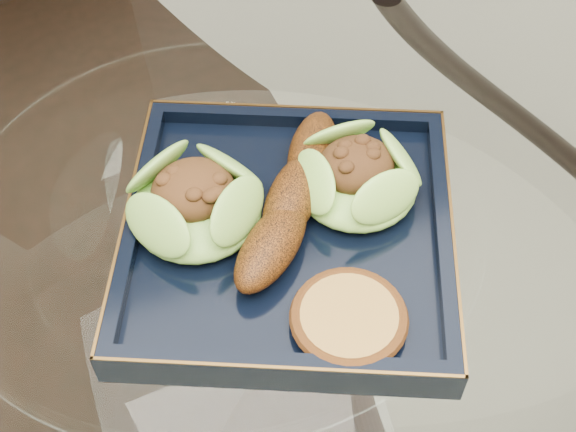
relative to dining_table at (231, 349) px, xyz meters
name	(u,v)px	position (x,y,z in m)	size (l,w,h in m)	color
dining_table	(231,349)	(0.00, 0.00, 0.00)	(1.13, 1.13, 0.77)	white
dining_chair	(42,162)	(-0.14, 0.37, -0.05)	(0.52, 0.52, 0.98)	black
navy_plate	(288,238)	(0.06, -0.01, 0.17)	(0.27, 0.27, 0.02)	black
lettuce_wrap_left	(196,205)	(-0.01, 0.02, 0.20)	(0.11, 0.11, 0.04)	#4E902A
lettuce_wrap_right	(357,179)	(0.12, 0.01, 0.20)	(0.10, 0.10, 0.04)	#6FAD32
roasted_plantain	(293,197)	(0.07, 0.01, 0.20)	(0.19, 0.04, 0.04)	#592B09
crumb_patty	(349,319)	(0.07, -0.11, 0.19)	(0.08, 0.08, 0.01)	#B1843B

